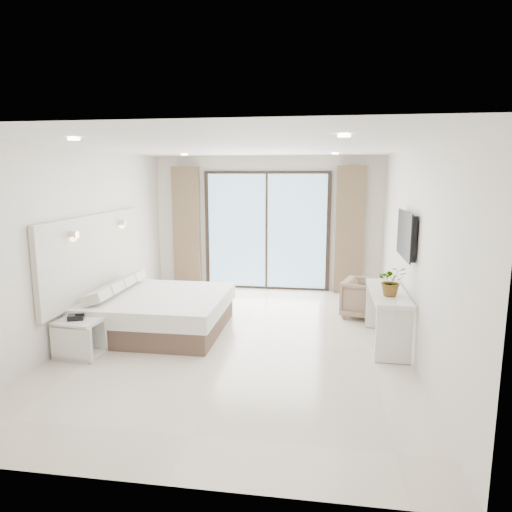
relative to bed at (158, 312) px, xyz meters
The scene contains 8 objects.
ground 1.38m from the bed, 11.87° to the right, with size 6.20×6.20×0.00m, color beige.
room_shell 1.78m from the bed, 24.28° to the left, with size 4.62×6.22×2.72m.
bed is the anchor object (origin of this frame).
nightstand 1.29m from the bed, 120.27° to the right, with size 0.58×0.50×0.49m.
phone 1.32m from the bed, 121.51° to the right, with size 0.19×0.15×0.06m, color black.
console_desk 3.37m from the bed, ahead, with size 0.46×1.49×0.77m.
plant 3.43m from the bed, ahead, with size 0.36×0.40×0.31m, color #33662D.
armchair 3.36m from the bed, 19.69° to the left, with size 0.68×0.63×0.70m, color #8A775A.
Camera 1 is at (1.14, -6.08, 2.34)m, focal length 32.00 mm.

